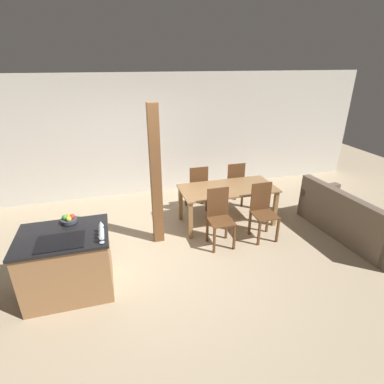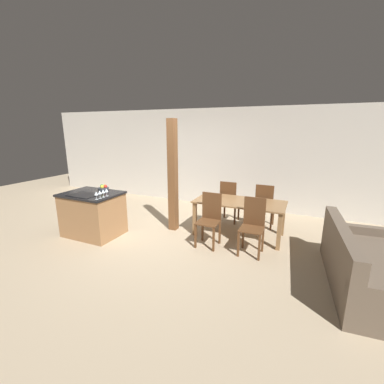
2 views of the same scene
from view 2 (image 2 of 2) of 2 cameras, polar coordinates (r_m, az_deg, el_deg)
name	(u,v)px [view 2 (image 2 of 2)]	position (r m, az deg, el deg)	size (l,w,h in m)	color
ground_plane	(162,236)	(5.44, -6.74, -9.59)	(16.00, 16.00, 0.00)	tan
wall_back	(207,158)	(7.39, 3.46, 7.65)	(11.20, 0.08, 2.70)	silver
kitchen_island	(93,214)	(5.69, -21.13, -4.54)	(1.14, 0.85, 0.90)	#9E7047
fruit_bowl	(104,188)	(5.72, -19.05, 0.91)	(0.21, 0.21, 0.11)	#383D47
wine_glass_near	(96,194)	(4.97, -20.52, -0.33)	(0.07, 0.07, 0.15)	silver
wine_glass_middle	(100,192)	(5.03, -19.83, -0.10)	(0.07, 0.07, 0.15)	silver
wine_glass_far	(103,191)	(5.09, -19.15, 0.12)	(0.07, 0.07, 0.15)	silver
wine_glass_end	(106,190)	(5.15, -18.49, 0.34)	(0.07, 0.07, 0.15)	silver
dining_table	(239,206)	(5.30, 10.49, -3.05)	(1.79, 0.86, 0.73)	olive
dining_chair_near_left	(209,218)	(4.86, 3.91, -5.88)	(0.40, 0.40, 0.99)	brown
dining_chair_near_right	(253,225)	(4.66, 13.32, -7.12)	(0.40, 0.40, 0.99)	brown
dining_chair_far_left	(229,201)	(6.04, 8.22, -1.98)	(0.40, 0.40, 0.99)	brown
dining_chair_far_right	(264,205)	(5.88, 15.79, -2.82)	(0.40, 0.40, 0.99)	brown
couch	(363,269)	(4.40, 33.81, -13.96)	(1.05, 2.09, 0.85)	brown
timber_post	(173,176)	(5.43, -4.28, 3.48)	(0.17, 0.17, 2.36)	brown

